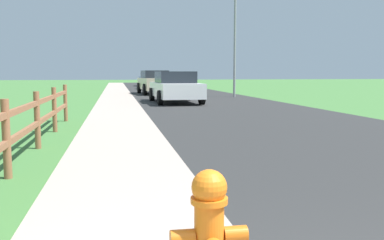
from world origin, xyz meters
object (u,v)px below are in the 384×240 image
parked_car_beige (155,82)px  parked_car_blue (149,79)px  parked_car_silver (155,80)px  fire_hydrant (209,237)px  street_lamp (237,31)px  parked_suv_white (175,87)px

parked_car_beige → parked_car_blue: size_ratio=1.05×
parked_car_beige → parked_car_silver: size_ratio=1.07×
fire_hydrant → parked_car_beige: 26.27m
parked_car_blue → street_lamp: (3.56, -21.24, 3.11)m
fire_hydrant → parked_suv_white: (2.32, 17.80, 0.29)m
fire_hydrant → parked_car_blue: size_ratio=0.18×
parked_car_beige → parked_car_blue: (0.92, 16.89, -0.06)m
parked_suv_white → parked_car_beige: parked_car_beige is taller
parked_car_blue → street_lamp: bearing=-80.5°
street_lamp → parked_car_beige: bearing=135.7°
fire_hydrant → parked_suv_white: bearing=82.6°
parked_car_silver → street_lamp: size_ratio=0.72×
parked_suv_white → parked_car_beige: (-0.22, 8.38, 0.06)m
fire_hydrant → parked_car_silver: size_ratio=0.19×
fire_hydrant → parked_car_blue: 43.18m
parked_suv_white → parked_car_blue: size_ratio=1.05×
parked_car_silver → parked_car_blue: 8.53m
parked_car_beige → street_lamp: 6.95m
parked_suv_white → parked_car_beige: bearing=91.5°
street_lamp → parked_car_blue: bearing=99.5°
street_lamp → fire_hydrant: bearing=-106.8°
fire_hydrant → parked_car_blue: bearing=86.0°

